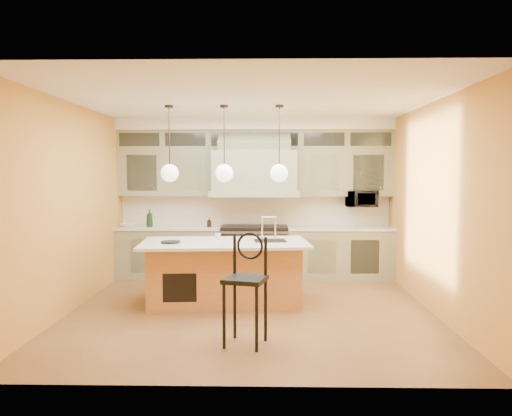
{
  "coord_description": "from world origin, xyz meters",
  "views": [
    {
      "loc": [
        0.21,
        -6.86,
        1.92
      ],
      "look_at": [
        0.06,
        0.7,
        1.39
      ],
      "focal_mm": 35.0,
      "sensor_mm": 36.0,
      "label": 1
    }
  ],
  "objects_px": {
    "microwave": "(361,199)",
    "kitchen_island": "(225,271)",
    "counter_stool": "(246,281)",
    "range": "(255,252)"
  },
  "relations": [
    {
      "from": "microwave",
      "to": "kitchen_island",
      "type": "bearing_deg",
      "value": -141.78
    },
    {
      "from": "range",
      "to": "counter_stool",
      "type": "xyz_separation_m",
      "value": [
        -0.01,
        -3.51,
        0.23
      ]
    },
    {
      "from": "range",
      "to": "microwave",
      "type": "relative_size",
      "value": 2.21
    },
    {
      "from": "range",
      "to": "counter_stool",
      "type": "height_order",
      "value": "counter_stool"
    },
    {
      "from": "range",
      "to": "kitchen_island",
      "type": "height_order",
      "value": "kitchen_island"
    },
    {
      "from": "counter_stool",
      "to": "kitchen_island",
      "type": "bearing_deg",
      "value": 117.1
    },
    {
      "from": "kitchen_island",
      "to": "counter_stool",
      "type": "bearing_deg",
      "value": -82.56
    },
    {
      "from": "range",
      "to": "counter_stool",
      "type": "distance_m",
      "value": 3.52
    },
    {
      "from": "kitchen_island",
      "to": "microwave",
      "type": "distance_m",
      "value": 3.14
    },
    {
      "from": "microwave",
      "to": "counter_stool",
      "type": "bearing_deg",
      "value": -118.47
    }
  ]
}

